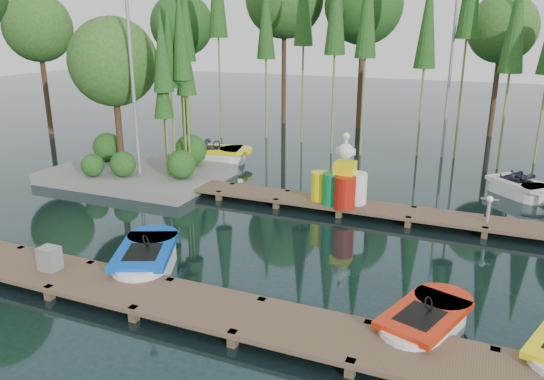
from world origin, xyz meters
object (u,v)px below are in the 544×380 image
at_px(island, 129,91).
at_px(boat_red, 425,324).
at_px(yellow_barrel, 321,186).
at_px(drum_cluster, 345,184).
at_px(utility_cabinet, 50,258).
at_px(boat_yellow_far, 214,155).
at_px(boat_blue, 146,259).

xyz_separation_m(island, boat_red, (11.54, -6.71, -2.95)).
xyz_separation_m(yellow_barrel, drum_cluster, (0.80, -0.16, 0.20)).
bearing_deg(utility_cabinet, boat_yellow_far, 99.98).
bearing_deg(yellow_barrel, utility_cabinet, -119.58).
bearing_deg(boat_yellow_far, drum_cluster, -24.37).
bearing_deg(utility_cabinet, boat_red, 7.72).
relative_size(boat_red, drum_cluster, 1.20).
distance_m(boat_blue, yellow_barrel, 6.17).
height_order(island, boat_yellow_far, island).
bearing_deg(yellow_barrel, boat_yellow_far, 147.03).
bearing_deg(boat_red, yellow_barrel, 142.37).
xyz_separation_m(boat_blue, drum_cluster, (3.19, 5.51, 0.68)).
xyz_separation_m(island, utility_cabinet, (3.60, -7.79, -2.62)).
xyz_separation_m(boat_red, utility_cabinet, (-7.94, -1.08, 0.33)).
bearing_deg(island, boat_red, -30.19).
bearing_deg(yellow_barrel, boat_red, -56.19).
distance_m(island, drum_cluster, 8.72).
relative_size(island, yellow_barrel, 7.58).
distance_m(boat_red, utility_cabinet, 8.02).
relative_size(utility_cabinet, yellow_barrel, 0.59).
bearing_deg(boat_red, drum_cluster, 137.34).
height_order(boat_red, yellow_barrel, yellow_barrel).
xyz_separation_m(island, yellow_barrel, (7.57, -0.79, -2.44)).
bearing_deg(boat_yellow_far, boat_blue, -63.44).
height_order(yellow_barrel, drum_cluster, drum_cluster).
height_order(island, drum_cluster, island).
xyz_separation_m(boat_red, drum_cluster, (-3.17, 5.76, 0.71)).
relative_size(boat_red, yellow_barrel, 2.96).
height_order(island, boat_blue, island).
xyz_separation_m(boat_blue, boat_yellow_far, (-3.49, 9.49, 0.05)).
bearing_deg(island, boat_yellow_far, 60.70).
height_order(boat_yellow_far, yellow_barrel, boat_yellow_far).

